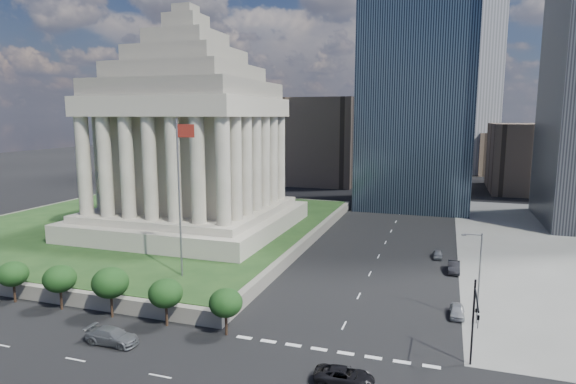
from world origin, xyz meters
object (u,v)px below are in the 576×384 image
at_px(parked_sedan_far, 438,254).
at_px(flagpole, 180,190).
at_px(suv_grey, 112,336).
at_px(pickup_truck, 344,376).
at_px(traffic_signal_ne, 475,317).
at_px(street_lamp_north, 478,273).
at_px(parked_sedan_near, 457,311).
at_px(parked_sedan_mid, 454,267).
at_px(war_memorial, 189,121).

bearing_deg(parked_sedan_far, flagpole, -142.81).
bearing_deg(suv_grey, pickup_truck, -89.94).
bearing_deg(traffic_signal_ne, street_lamp_north, 85.81).
height_order(pickup_truck, parked_sedan_near, pickup_truck).
bearing_deg(pickup_truck, traffic_signal_ne, -67.76).
bearing_deg(parked_sedan_far, parked_sedan_mid, -72.18).
distance_m(war_memorial, traffic_signal_ne, 60.00).
bearing_deg(pickup_truck, parked_sedan_far, -13.02).
height_order(traffic_signal_ne, street_lamp_north, street_lamp_north).
relative_size(suv_grey, parked_sedan_far, 1.51).
bearing_deg(parked_sedan_near, parked_sedan_mid, 90.20).
bearing_deg(parked_sedan_mid, suv_grey, -133.75).
height_order(suv_grey, parked_sedan_far, suv_grey).
xyz_separation_m(flagpole, traffic_signal_ne, (34.33, -10.30, -7.86)).
bearing_deg(parked_sedan_far, traffic_signal_ne, -86.19).
bearing_deg(traffic_signal_ne, suv_grey, -171.50).
bearing_deg(suv_grey, parked_sedan_near, -61.60).
xyz_separation_m(war_memorial, parked_sedan_near, (45.50, -21.76, -20.74)).
bearing_deg(street_lamp_north, parked_sedan_mid, 96.54).
height_order(flagpole, street_lamp_north, flagpole).
bearing_deg(flagpole, street_lamp_north, 1.63).
xyz_separation_m(traffic_signal_ne, suv_grey, (-33.32, -4.98, -4.46)).
bearing_deg(street_lamp_north, war_memorial, 154.08).
xyz_separation_m(war_memorial, flagpole, (12.17, -24.00, -8.29)).
bearing_deg(street_lamp_north, parked_sedan_near, 145.78).
distance_m(suv_grey, parked_sedan_far, 50.12).
bearing_deg(parked_sedan_near, suv_grey, -151.96).
bearing_deg(street_lamp_north, traffic_signal_ne, -94.19).
relative_size(street_lamp_north, parked_sedan_near, 2.57).
distance_m(traffic_signal_ne, suv_grey, 33.99).
bearing_deg(pickup_truck, war_memorial, 39.20).
bearing_deg(suv_grey, parked_sedan_far, -36.58).
distance_m(flagpole, parked_sedan_far, 41.61).
distance_m(flagpole, parked_sedan_mid, 39.93).
bearing_deg(street_lamp_north, suv_grey, -154.51).
height_order(war_memorial, parked_sedan_mid, war_memorial).
distance_m(flagpole, pickup_truck, 31.13).
bearing_deg(parked_sedan_near, pickup_truck, -118.13).
xyz_separation_m(flagpole, parked_sedan_mid, (33.15, 18.50, -12.35)).
height_order(war_memorial, suv_grey, war_memorial).
xyz_separation_m(street_lamp_north, parked_sedan_mid, (-2.01, 17.50, -4.90)).
relative_size(flagpole, pickup_truck, 3.95).
xyz_separation_m(traffic_signal_ne, parked_sedan_mid, (-1.18, 28.81, -4.49)).
height_order(flagpole, suv_grey, flagpole).
relative_size(war_memorial, parked_sedan_mid, 8.46).
bearing_deg(pickup_truck, parked_sedan_mid, -18.53).
bearing_deg(street_lamp_north, pickup_truck, -124.14).
xyz_separation_m(pickup_truck, parked_sedan_far, (6.68, 40.23, -0.09)).
distance_m(war_memorial, street_lamp_north, 54.92).
xyz_separation_m(war_memorial, parked_sedan_mid, (45.32, -5.50, -20.64)).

